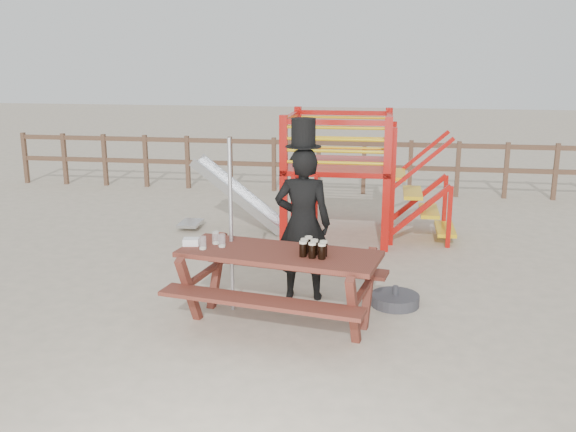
# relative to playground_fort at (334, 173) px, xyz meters

# --- Properties ---
(ground) EXTENTS (60.00, 60.00, 0.00)m
(ground) POSITION_rel_playground_fort_xyz_m (-0.12, -3.58, -1.07)
(ground) COLOR #C1B096
(ground) RESTS_ON ground
(back_fence) EXTENTS (15.09, 0.09, 1.20)m
(back_fence) POSITION_rel_playground_fort_xyz_m (-0.12, 3.42, -0.34)
(back_fence) COLOR brown
(back_fence) RESTS_ON ground
(playground_fort) EXTENTS (4.71, 1.84, 2.10)m
(playground_fort) POSITION_rel_playground_fort_xyz_m (0.00, 0.00, 0.00)
(playground_fort) COLOR #B8120C
(playground_fort) RESTS_ON ground
(picnic_table) EXTENTS (2.47, 1.91, 0.87)m
(picnic_table) POSITION_rel_playground_fort_xyz_m (-0.29, -3.78, -0.53)
(picnic_table) COLOR maroon
(picnic_table) RESTS_ON ground
(man_with_hat) EXTENTS (0.72, 0.49, 2.27)m
(man_with_hat) POSITION_rel_playground_fort_xyz_m (-0.14, -2.92, -0.06)
(man_with_hat) COLOR black
(man_with_hat) RESTS_ON ground
(metal_pole) EXTENTS (0.05, 0.05, 2.09)m
(metal_pole) POSITION_rel_playground_fort_xyz_m (-0.92, -3.45, -0.03)
(metal_pole) COLOR #B2B2B7
(metal_pole) RESTS_ON ground
(parasol_base) EXTENTS (0.59, 0.59, 0.25)m
(parasol_base) POSITION_rel_playground_fort_xyz_m (1.03, -3.02, -1.00)
(parasol_base) COLOR #36363B
(parasol_base) RESTS_ON ground
(paper_bag) EXTENTS (0.20, 0.17, 0.08)m
(paper_bag) POSITION_rel_playground_fort_xyz_m (-1.34, -3.69, -0.17)
(paper_bag) COLOR white
(paper_bag) RESTS_ON picnic_table
(stout_pints) EXTENTS (0.30, 0.34, 0.17)m
(stout_pints) POSITION_rel_playground_fort_xyz_m (0.09, -3.86, -0.12)
(stout_pints) COLOR black
(stout_pints) RESTS_ON picnic_table
(empty_glasses) EXTENTS (0.27, 0.31, 0.15)m
(empty_glasses) POSITION_rel_playground_fort_xyz_m (-1.06, -3.71, -0.14)
(empty_glasses) COLOR silver
(empty_glasses) RESTS_ON picnic_table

